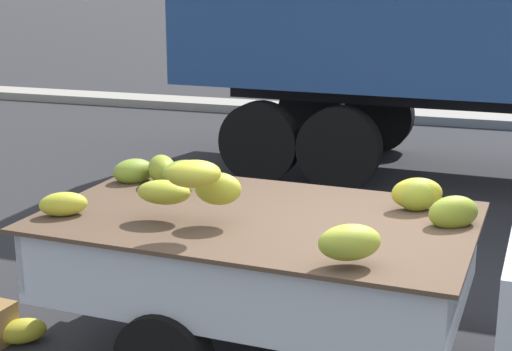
{
  "coord_description": "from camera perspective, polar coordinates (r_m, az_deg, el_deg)",
  "views": [
    {
      "loc": [
        0.73,
        -4.86,
        2.74
      ],
      "look_at": [
        -0.92,
        0.09,
        1.35
      ],
      "focal_mm": 54.03,
      "sensor_mm": 36.0,
      "label": 1
    }
  ],
  "objects": [
    {
      "name": "curb_strip",
      "position": [
        14.8,
        15.3,
        4.05
      ],
      "size": [
        80.0,
        0.8,
        0.16
      ],
      "primitive_type": "cube",
      "color": "gray",
      "rests_on": "ground"
    },
    {
      "name": "fallen_banana_bunch_near_tailgate",
      "position": [
        6.22,
        -16.95,
        -10.95
      ],
      "size": [
        0.42,
        0.4,
        0.19
      ],
      "primitive_type": "ellipsoid",
      "rotation": [
        0.0,
        0.0,
        3.82
      ],
      "color": "gold",
      "rests_on": "ground"
    }
  ]
}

